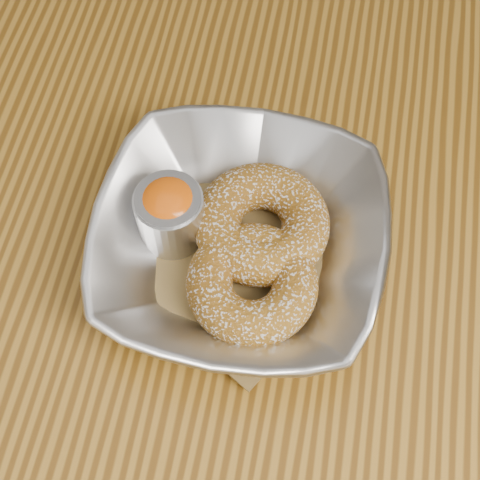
% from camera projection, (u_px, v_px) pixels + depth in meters
% --- Properties ---
extents(ground_plane, '(4.00, 4.00, 0.00)m').
position_uv_depth(ground_plane, '(234.00, 465.00, 1.20)').
color(ground_plane, '#565659').
rests_on(ground_plane, ground).
extents(table, '(1.20, 0.80, 0.75)m').
position_uv_depth(table, '(228.00, 309.00, 0.63)').
color(table, brown).
rests_on(table, ground_plane).
extents(serving_bowl, '(0.21, 0.21, 0.05)m').
position_uv_depth(serving_bowl, '(240.00, 243.00, 0.52)').
color(serving_bowl, silver).
rests_on(serving_bowl, table).
extents(parchment, '(0.20, 0.20, 0.00)m').
position_uv_depth(parchment, '(240.00, 254.00, 0.53)').
color(parchment, olive).
rests_on(parchment, table).
extents(donut_back, '(0.12, 0.12, 0.03)m').
position_uv_depth(donut_back, '(262.00, 224.00, 0.52)').
color(donut_back, '#8B5816').
rests_on(donut_back, parchment).
extents(donut_front, '(0.10, 0.10, 0.03)m').
position_uv_depth(donut_front, '(252.00, 284.00, 0.50)').
color(donut_front, '#8B5816').
rests_on(donut_front, parchment).
extents(ramekin, '(0.05, 0.05, 0.05)m').
position_uv_depth(ramekin, '(170.00, 213.00, 0.52)').
color(ramekin, silver).
rests_on(ramekin, table).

